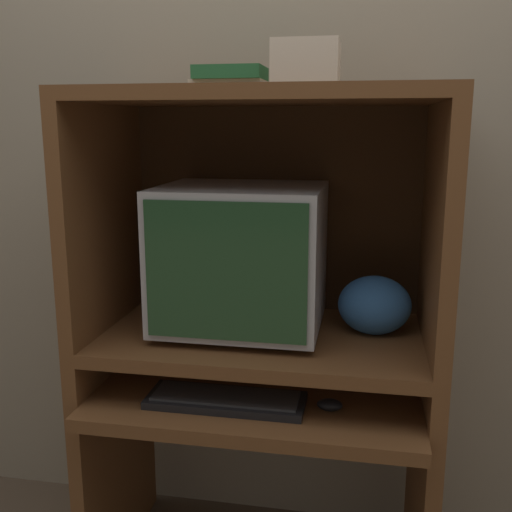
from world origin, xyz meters
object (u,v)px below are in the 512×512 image
object	(u,v)px
book_stack	(230,79)
storage_box	(306,64)
crt_monitor	(241,257)
mouse	(330,405)
snack_bag	(374,305)
keyboard	(226,400)

from	to	relation	value
book_stack	storage_box	distance (m)	0.22
crt_monitor	storage_box	distance (m)	0.54
mouse	book_stack	bearing A→B (deg)	145.62
mouse	storage_box	world-z (taller)	storage_box
book_stack	snack_bag	bearing A→B (deg)	-0.21
storage_box	keyboard	bearing A→B (deg)	-140.61
snack_bag	book_stack	xyz separation A→B (m)	(-0.41, 0.00, 0.61)
keyboard	storage_box	world-z (taller)	storage_box
mouse	book_stack	distance (m)	0.90
keyboard	mouse	xyz separation A→B (m)	(0.27, 0.01, 0.00)
keyboard	storage_box	xyz separation A→B (m)	(0.18, 0.15, 0.85)
keyboard	book_stack	distance (m)	0.85
crt_monitor	mouse	xyz separation A→B (m)	(0.27, -0.17, -0.34)
crt_monitor	book_stack	size ratio (longest dim) A/B	2.32
snack_bag	storage_box	size ratio (longest dim) A/B	1.23
keyboard	mouse	world-z (taller)	mouse
snack_bag	storage_box	distance (m)	0.67
keyboard	snack_bag	bearing A→B (deg)	30.28
keyboard	book_stack	bearing A→B (deg)	97.93
mouse	keyboard	bearing A→B (deg)	-176.83
storage_box	mouse	bearing A→B (deg)	-56.19
keyboard	storage_box	bearing A→B (deg)	39.39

